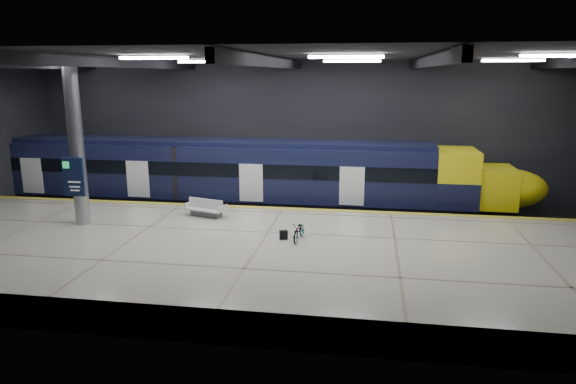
# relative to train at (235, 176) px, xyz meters

# --- Properties ---
(ground) EXTENTS (30.00, 30.00, 0.00)m
(ground) POSITION_rel_train_xyz_m (3.05, -5.50, -2.06)
(ground) COLOR black
(ground) RESTS_ON ground
(room_shell) EXTENTS (30.10, 16.10, 8.05)m
(room_shell) POSITION_rel_train_xyz_m (3.05, -5.49, 3.66)
(room_shell) COLOR black
(room_shell) RESTS_ON ground
(platform) EXTENTS (30.00, 11.00, 1.10)m
(platform) POSITION_rel_train_xyz_m (3.05, -8.00, -1.51)
(platform) COLOR #BFB4A1
(platform) RESTS_ON ground
(safety_strip) EXTENTS (30.00, 0.40, 0.01)m
(safety_strip) POSITION_rel_train_xyz_m (3.05, -2.75, -0.95)
(safety_strip) COLOR gold
(safety_strip) RESTS_ON platform
(rails) EXTENTS (30.00, 1.52, 0.16)m
(rails) POSITION_rel_train_xyz_m (3.05, 0.00, -1.98)
(rails) COLOR gray
(rails) RESTS_ON ground
(train) EXTENTS (29.40, 2.84, 3.79)m
(train) POSITION_rel_train_xyz_m (0.00, 0.00, 0.00)
(train) COLOR black
(train) RESTS_ON ground
(bench) EXTENTS (1.96, 1.24, 0.80)m
(bench) POSITION_rel_train_xyz_m (-0.12, -4.63, -0.68)
(bench) COLOR #595B60
(bench) RESTS_ON platform
(bicycle) EXTENTS (0.65, 1.48, 0.75)m
(bicycle) POSITION_rel_train_xyz_m (4.42, -7.30, -0.58)
(bicycle) COLOR #99999E
(bicycle) RESTS_ON platform
(pannier_bag) EXTENTS (0.34, 0.27, 0.35)m
(pannier_bag) POSITION_rel_train_xyz_m (3.82, -7.30, -0.78)
(pannier_bag) COLOR black
(pannier_bag) RESTS_ON platform
(info_column) EXTENTS (0.90, 0.78, 6.90)m
(info_column) POSITION_rel_train_xyz_m (-4.95, -6.52, 2.40)
(info_column) COLOR #9EA0A5
(info_column) RESTS_ON platform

